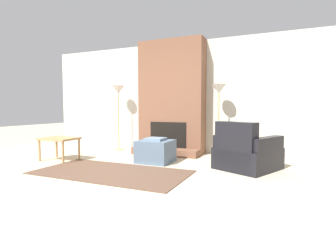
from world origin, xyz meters
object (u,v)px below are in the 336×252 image
ottoman (156,151)px  floor_lamp_right (219,96)px  floor_lamp_left (118,96)px  side_table (59,141)px  armchair (245,154)px

ottoman → floor_lamp_right: (1.00, 0.99, 1.08)m
ottoman → floor_lamp_left: (-1.51, 0.99, 1.13)m
side_table → floor_lamp_right: size_ratio=0.45×
floor_lamp_left → floor_lamp_right: floor_lamp_left is taller
armchair → floor_lamp_left: size_ratio=0.75×
ottoman → armchair: bearing=2.2°
ottoman → floor_lamp_right: size_ratio=0.41×
armchair → floor_lamp_left: bearing=9.4°
armchair → floor_lamp_left: floor_lamp_left is taller
side_table → armchair: bearing=10.6°
side_table → floor_lamp_right: floor_lamp_right is taller
ottoman → floor_lamp_left: bearing=146.6°
floor_lamp_left → floor_lamp_right: 2.50m
armchair → floor_lamp_right: bearing=-28.6°
ottoman → armchair: (1.66, 0.06, 0.04)m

